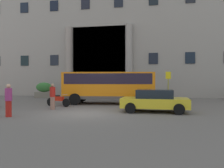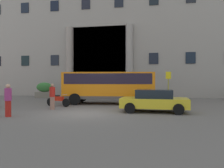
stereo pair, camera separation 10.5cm
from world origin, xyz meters
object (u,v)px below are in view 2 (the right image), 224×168
bus_stop_sign (168,84)px  parked_hatchback_near (154,100)px  motorcycle_near_kerb (152,102)px  pedestrian_woman_with_bag (8,100)px  hedge_planter_entrance_left (45,90)px  pedestrian_man_red_shirt (52,96)px  hedge_planter_east (144,92)px  orange_minibus (109,85)px  scooter_by_planter (58,100)px

bus_stop_sign → parked_hatchback_near: bearing=-101.1°
motorcycle_near_kerb → pedestrian_woman_with_bag: (-7.35, -5.00, 0.41)m
hedge_planter_entrance_left → parked_hatchback_near: (11.84, -9.08, -0.11)m
pedestrian_woman_with_bag → pedestrian_man_red_shirt: (0.97, 3.17, -0.01)m
hedge_planter_east → pedestrian_man_red_shirt: (-5.51, -9.10, 0.11)m
orange_minibus → pedestrian_woman_with_bag: (-3.89, -7.40, -0.67)m
parked_hatchback_near → hedge_planter_entrance_left: bearing=143.7°
hedge_planter_east → pedestrian_man_red_shirt: pedestrian_man_red_shirt is taller
hedge_planter_entrance_left → pedestrian_man_red_shirt: (5.30, -9.19, 0.05)m
hedge_planter_entrance_left → hedge_planter_east: hedge_planter_entrance_left is taller
hedge_planter_entrance_left → motorcycle_near_kerb: 13.80m
parked_hatchback_near → motorcycle_near_kerb: 1.75m
pedestrian_woman_with_bag → pedestrian_man_red_shirt: size_ratio=1.02×
pedestrian_woman_with_bag → scooter_by_planter: bearing=81.4°
bus_stop_sign → scooter_by_planter: bearing=-152.3°
hedge_planter_east → parked_hatchback_near: hedge_planter_east is taller
orange_minibus → motorcycle_near_kerb: bearing=-40.7°
hedge_planter_east → scooter_by_planter: hedge_planter_east is taller
motorcycle_near_kerb → pedestrian_man_red_shirt: bearing=-151.0°
bus_stop_sign → hedge_planter_east: 3.92m
scooter_by_planter → pedestrian_man_red_shirt: bearing=-61.9°
orange_minibus → scooter_by_planter: 4.30m
orange_minibus → pedestrian_woman_with_bag: size_ratio=4.30×
scooter_by_planter → pedestrian_man_red_shirt: pedestrian_man_red_shirt is taller
motorcycle_near_kerb → orange_minibus: bearing=158.2°
pedestrian_man_red_shirt → bus_stop_sign: bearing=169.4°
bus_stop_sign → parked_hatchback_near: size_ratio=0.66×
hedge_planter_entrance_left → pedestrian_woman_with_bag: 13.09m
bus_stop_sign → hedge_planter_east: (-2.19, 3.13, -0.89)m
hedge_planter_entrance_left → orange_minibus: bearing=-31.1°
parked_hatchback_near → motorcycle_near_kerb: (-0.17, 1.72, -0.24)m
pedestrian_man_red_shirt → hedge_planter_east: bearing=-169.6°
hedge_planter_east → pedestrian_man_red_shirt: bearing=-121.2°
orange_minibus → motorcycle_near_kerb: 4.35m
bus_stop_sign → pedestrian_woman_with_bag: bus_stop_sign is taller
scooter_by_planter → hedge_planter_east: bearing=66.3°
scooter_by_planter → hedge_planter_entrance_left: bearing=138.2°
orange_minibus → motorcycle_near_kerb: size_ratio=3.70×
hedge_planter_east → pedestrian_man_red_shirt: size_ratio=0.94×
bus_stop_sign → hedge_planter_entrance_left: 13.41m
orange_minibus → bus_stop_sign: bearing=14.0°
parked_hatchback_near → pedestrian_woman_with_bag: pedestrian_woman_with_bag is taller
pedestrian_woman_with_bag → pedestrian_man_red_shirt: bearing=71.0°
orange_minibus → parked_hatchback_near: (3.63, -4.13, -0.84)m
hedge_planter_east → orange_minibus: bearing=-118.1°
motorcycle_near_kerb → hedge_planter_east: bearing=109.8°
motorcycle_near_kerb → scooter_by_planter: size_ratio=1.01×
hedge_planter_east → pedestrian_woman_with_bag: (-6.48, -12.27, 0.13)m
motorcycle_near_kerb → parked_hatchback_near: bearing=-71.3°
parked_hatchback_near → scooter_by_planter: parked_hatchback_near is taller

